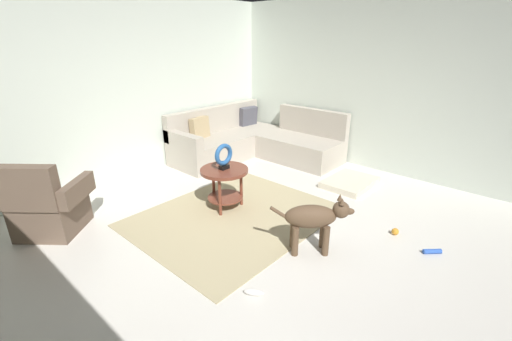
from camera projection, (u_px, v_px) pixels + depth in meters
ground_plane at (270, 247)px, 3.68m from camera, size 6.00×6.00×0.10m
wall_back at (117, 90)px, 4.98m from camera, size 6.00×0.12×2.70m
wall_right at (392, 87)px, 5.21m from camera, size 0.12×6.00×2.70m
area_rug at (234, 216)px, 4.19m from camera, size 2.30×1.90×0.01m
sectional_couch at (254, 142)px, 6.18m from camera, size 2.20×2.25×0.88m
armchair at (47, 207)px, 3.74m from camera, size 0.98×1.00×0.88m
side_table at (224, 178)px, 4.26m from camera, size 0.60×0.60×0.54m
torus_sculpture at (224, 156)px, 4.16m from camera, size 0.28×0.08×0.33m
dog_bed_mat at (350, 182)px, 5.07m from camera, size 0.80×0.60×0.09m
dog at (315, 219)px, 3.38m from camera, size 0.61×0.66×0.63m
dog_toy_ball at (395, 232)px, 3.79m from camera, size 0.08×0.08×0.08m
dog_toy_rope at (432, 251)px, 3.47m from camera, size 0.16×0.17×0.05m
dog_toy_bone at (254, 292)px, 2.90m from camera, size 0.14×0.19×0.06m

